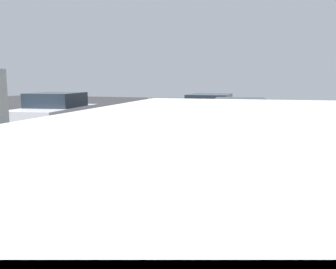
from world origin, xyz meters
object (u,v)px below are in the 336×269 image
at_px(parked_sedan_behind_right, 240,121).
at_px(art_car_decorated, 183,146).
at_px(parked_sedan_row_back_center, 55,113).
at_px(parked_sedan_row_back_far, 209,111).

bearing_deg(parked_sedan_behind_right, art_car_decorated, -13.48).
bearing_deg(art_car_decorated, parked_sedan_row_back_center, -129.05).
height_order(parked_sedan_row_back_center, parked_sedan_row_back_far, parked_sedan_row_back_center).
distance_m(parked_sedan_behind_right, parked_sedan_row_back_center, 6.70).
xyz_separation_m(parked_sedan_behind_right, parked_sedan_row_back_center, (-0.10, 6.70, 0.05)).
relative_size(art_car_decorated, parked_sedan_row_back_center, 1.12).
xyz_separation_m(parked_sedan_behind_right, parked_sedan_row_back_far, (3.01, 1.65, 0.02)).
relative_size(art_car_decorated, parked_sedan_row_back_far, 1.02).
bearing_deg(art_car_decorated, parked_sedan_behind_right, 171.66).
xyz_separation_m(parked_sedan_row_back_center, parked_sedan_row_back_far, (3.11, -5.05, -0.03)).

